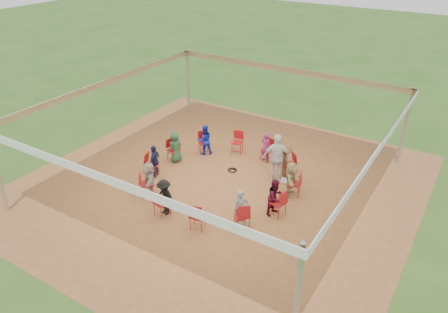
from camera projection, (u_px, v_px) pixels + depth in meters
The scene contains 28 objects.
ground at pixel (220, 185), 15.56m from camera, with size 80.00×80.00×0.00m, color #2D5219.
dirt_patch at pixel (220, 185), 15.56m from camera, with size 13.00×13.00×0.00m, color brown.
tent at pixel (220, 124), 14.45m from camera, with size 10.33×10.33×3.00m.
chair_0 at pixel (294, 184), 14.76m from camera, with size 0.42×0.44×0.90m, color maroon, non-canonical shape.
chair_1 at pixel (289, 165), 15.94m from camera, with size 0.42×0.44×0.90m, color maroon, non-canonical shape.
chair_2 at pixel (268, 150), 16.97m from camera, with size 0.42×0.44×0.90m, color maroon, non-canonical shape.
chair_3 at pixel (237, 142), 17.56m from camera, with size 0.42×0.44×0.90m, color maroon, non-canonical shape.
chair_4 at pixel (204, 142), 17.56m from camera, with size 0.42×0.44×0.90m, color maroon, non-canonical shape.
chair_5 at pixel (174, 150), 16.97m from camera, with size 0.42×0.44×0.90m, color maroon, non-canonical shape.
chair_6 at pixel (152, 165), 15.94m from camera, with size 0.42×0.44×0.90m, color maroon, non-canonical shape.
chair_7 at pixel (146, 184), 14.76m from camera, with size 0.42×0.44×0.90m, color maroon, non-canonical shape.
chair_8 at pixel (162, 203), 13.74m from camera, with size 0.42×0.44×0.90m, color maroon, non-canonical shape.
chair_9 at pixel (198, 216), 13.14m from camera, with size 0.42×0.44×0.90m, color maroon, non-canonical shape.
chair_10 at pixel (242, 216), 13.15m from camera, with size 0.42×0.44×0.90m, color maroon, non-canonical shape.
chair_11 at pixel (278, 203), 13.74m from camera, with size 0.42×0.44×0.90m, color maroon, non-canonical shape.
person_seated_0 at pixel (291, 179), 14.71m from camera, with size 1.14×0.43×1.23m, color tan.
person_seated_1 at pixel (286, 161), 15.84m from camera, with size 0.79×0.39×1.23m, color brown.
person_seated_2 at pixel (266, 147), 16.81m from camera, with size 0.45×0.29×1.23m, color #802162.
person_seated_3 at pixel (205, 140), 17.38m from camera, with size 0.60×0.34×1.23m, color #1122B1.
person_seated_4 at pixel (175, 147), 16.81m from camera, with size 0.60×0.34×1.23m, color #224A2D.
person_seated_5 at pixel (155, 161), 15.83m from camera, with size 0.72×0.37×1.23m, color #181D41.
person_seated_6 at pixel (150, 179), 14.71m from camera, with size 1.14×0.43×1.23m, color #A1998E.
person_seated_7 at pixel (164, 197), 13.73m from camera, with size 0.79×0.39×1.23m, color black.
person_seated_8 at pixel (241, 209), 13.17m from camera, with size 0.45×0.29×1.23m, color slate.
person_seated_9 at pixel (275, 197), 13.73m from camera, with size 0.60×0.34×1.23m, color #3E091A.
standing_person at pixel (277, 158), 15.42m from camera, with size 1.06×0.54×1.81m, color silver.
cable_coil at pixel (232, 170), 16.43m from camera, with size 0.44×0.44×0.03m.
laptop at pixel (286, 179), 14.76m from camera, with size 0.34×0.38×0.22m.
Camera 1 is at (7.13, -11.18, 8.21)m, focal length 35.00 mm.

